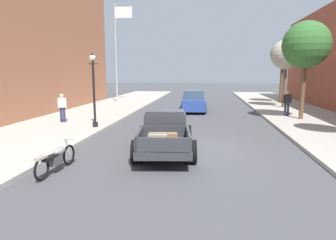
{
  "coord_description": "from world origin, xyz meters",
  "views": [
    {
      "loc": [
        0.74,
        -11.2,
        3.03
      ],
      "look_at": [
        -0.88,
        0.9,
        1.0
      ],
      "focal_mm": 31.02,
      "sensor_mm": 36.0,
      "label": 1
    }
  ],
  "objects": [
    {
      "name": "ground_plane",
      "position": [
        0.0,
        0.0,
        0.0
      ],
      "size": [
        140.0,
        140.0,
        0.0
      ],
      "primitive_type": "plane",
      "color": "#47474C"
    },
    {
      "name": "sidewalk_left",
      "position": [
        -7.25,
        0.0,
        0.07
      ],
      "size": [
        5.5,
        64.0,
        0.15
      ],
      "primitive_type": "cube",
      "color": "#ADA89E",
      "rests_on": "ground"
    },
    {
      "name": "hotrod_truck_gunmetal",
      "position": [
        -0.82,
        -0.36,
        0.75
      ],
      "size": [
        2.56,
        5.07,
        1.58
      ],
      "color": "#333338",
      "rests_on": "ground"
    },
    {
      "name": "motorcycle_parked",
      "position": [
        -3.76,
        -3.22,
        0.44
      ],
      "size": [
        0.62,
        2.12,
        0.93
      ],
      "color": "black",
      "rests_on": "ground"
    },
    {
      "name": "car_background_blue",
      "position": [
        -0.29,
        11.23,
        0.77
      ],
      "size": [
        2.09,
        4.41,
        1.65
      ],
      "color": "#284293",
      "rests_on": "ground"
    },
    {
      "name": "pedestrian_sidewalk_left",
      "position": [
        -7.5,
        4.44,
        1.09
      ],
      "size": [
        0.53,
        0.22,
        1.65
      ],
      "color": "#232847",
      "rests_on": "sidewalk_left"
    },
    {
      "name": "pedestrian_sidewalk_right",
      "position": [
        6.01,
        8.7,
        1.09
      ],
      "size": [
        0.53,
        0.22,
        1.65
      ],
      "color": "#232847",
      "rests_on": "sidewalk_right"
    },
    {
      "name": "street_lamp_near",
      "position": [
        -5.09,
        3.29,
        2.39
      ],
      "size": [
        0.5,
        0.32,
        3.85
      ],
      "color": "black",
      "rests_on": "sidewalk_left"
    },
    {
      "name": "flagpole",
      "position": [
        -7.71,
        16.21,
        5.77
      ],
      "size": [
        1.74,
        0.16,
        9.16
      ],
      "color": "#B2B2B7",
      "rests_on": "sidewalk_left"
    },
    {
      "name": "street_tree_second",
      "position": [
        6.57,
        7.55,
        4.61
      ],
      "size": [
        2.79,
        2.79,
        5.88
      ],
      "color": "brown",
      "rests_on": "sidewalk_right"
    },
    {
      "name": "street_tree_third",
      "position": [
        7.05,
        13.79,
        4.38
      ],
      "size": [
        2.41,
        2.41,
        5.48
      ],
      "color": "brown",
      "rests_on": "sidewalk_right"
    },
    {
      "name": "street_tree_farthest",
      "position": [
        7.68,
        17.48,
        4.59
      ],
      "size": [
        2.26,
        2.26,
        5.63
      ],
      "color": "brown",
      "rests_on": "sidewalk_right"
    }
  ]
}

